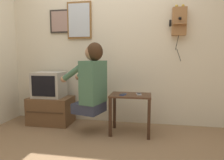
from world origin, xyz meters
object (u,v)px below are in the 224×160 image
object	(u,v)px
framed_picture	(62,21)
cell_phone_spare	(139,94)
wall_phone_antique	(179,21)
cell_phone_held	(123,94)
wall_mirror	(79,20)
person	(92,80)
television	(49,84)

from	to	relation	value
framed_picture	cell_phone_spare	xyz separation A→B (m)	(1.29, -0.44, -1.08)
wall_phone_antique	cell_phone_spare	distance (m)	1.22
cell_phone_held	wall_phone_antique	bearing A→B (deg)	44.19
framed_picture	cell_phone_spare	distance (m)	1.74
wall_mirror	wall_phone_antique	bearing A→B (deg)	-1.51
wall_phone_antique	wall_mirror	xyz separation A→B (m)	(-1.53, 0.04, 0.07)
person	cell_phone_held	world-z (taller)	person
television	cell_phone_held	xyz separation A→B (m)	(1.21, -0.26, -0.07)
television	wall_mirror	size ratio (longest dim) A/B	0.79
cell_phone_held	person	bearing A→B (deg)	-162.63
wall_mirror	cell_phone_held	xyz separation A→B (m)	(0.78, -0.50, -1.09)
wall_phone_antique	wall_mirror	size ratio (longest dim) A/B	1.40
television	framed_picture	bearing A→B (deg)	61.19
person	cell_phone_held	size ratio (longest dim) A/B	7.15
cell_phone_held	cell_phone_spare	size ratio (longest dim) A/B	1.01
wall_mirror	cell_phone_held	world-z (taller)	wall_mirror
framed_picture	cell_phone_held	distance (m)	1.61
wall_phone_antique	framed_picture	distance (m)	1.83
wall_mirror	cell_phone_spare	distance (m)	1.53
person	wall_phone_antique	xyz separation A→B (m)	(1.18, 0.49, 0.83)
wall_phone_antique	framed_picture	size ratio (longest dim) A/B	2.02
wall_phone_antique	cell_phone_spare	xyz separation A→B (m)	(-0.54, -0.39, -1.02)
cell_phone_held	cell_phone_spare	distance (m)	0.22
television	wall_phone_antique	size ratio (longest dim) A/B	0.57
cell_phone_held	wall_mirror	bearing A→B (deg)	160.07
cell_phone_spare	framed_picture	bearing A→B (deg)	150.94
framed_picture	wall_phone_antique	bearing A→B (deg)	-1.36
cell_phone_spare	person	bearing A→B (deg)	178.75
person	cell_phone_spare	distance (m)	0.67
person	cell_phone_spare	world-z (taller)	person
wall_mirror	television	bearing A→B (deg)	-151.10
television	cell_phone_held	world-z (taller)	television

